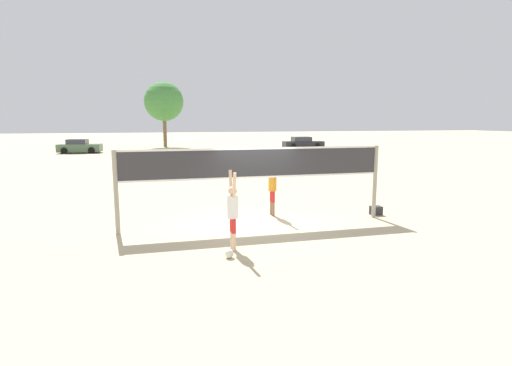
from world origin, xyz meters
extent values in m
plane|color=beige|center=(0.00, 0.00, 0.00)|extent=(200.00, 200.00, 0.00)
cylinder|color=gray|center=(-4.13, 0.00, 1.22)|extent=(0.14, 0.14, 2.45)
cylinder|color=gray|center=(4.13, 0.00, 1.22)|extent=(0.14, 0.14, 2.45)
cube|color=#2D2D33|center=(0.00, 0.00, 1.97)|extent=(8.13, 0.02, 0.95)
cube|color=white|center=(0.00, 0.00, 2.42)|extent=(8.13, 0.03, 0.06)
cube|color=white|center=(0.00, 0.00, 1.53)|extent=(8.13, 0.03, 0.06)
cylinder|color=beige|center=(-1.16, -2.27, 0.23)|extent=(0.11, 0.11, 0.45)
cylinder|color=red|center=(-1.16, -2.27, 0.64)|extent=(0.12, 0.12, 0.37)
cylinder|color=beige|center=(-1.16, -2.07, 0.23)|extent=(0.11, 0.11, 0.45)
cylinder|color=red|center=(-1.16, -2.07, 0.64)|extent=(0.12, 0.12, 0.37)
cylinder|color=white|center=(-1.16, -2.17, 1.12)|extent=(0.28, 0.28, 0.58)
sphere|color=beige|center=(-1.16, -2.17, 1.52)|extent=(0.23, 0.23, 0.23)
cylinder|color=beige|center=(-1.16, -2.41, 1.70)|extent=(0.08, 0.21, 0.65)
cylinder|color=beige|center=(-1.16, -1.93, 1.70)|extent=(0.08, 0.21, 0.65)
cylinder|color=#8C664C|center=(0.87, 1.23, 0.24)|extent=(0.11, 0.11, 0.48)
cylinder|color=red|center=(0.87, 1.23, 0.67)|extent=(0.12, 0.12, 0.39)
cylinder|color=#8C664C|center=(0.87, 1.03, 0.24)|extent=(0.11, 0.11, 0.48)
cylinder|color=red|center=(0.87, 1.03, 0.67)|extent=(0.12, 0.12, 0.39)
cylinder|color=orange|center=(0.87, 1.13, 1.17)|extent=(0.28, 0.28, 0.61)
sphere|color=#8C664C|center=(0.87, 1.13, 1.60)|extent=(0.24, 0.24, 0.24)
cylinder|color=#8C664C|center=(0.87, 1.37, 1.78)|extent=(0.08, 0.22, 0.69)
cylinder|color=#8C664C|center=(0.87, 0.89, 1.78)|extent=(0.08, 0.22, 0.69)
sphere|color=silver|center=(-1.38, -2.79, 0.11)|extent=(0.22, 0.22, 0.22)
cube|color=#2D2D33|center=(4.42, 0.32, 0.15)|extent=(0.38, 0.30, 0.30)
cube|color=#4C6B4C|center=(-10.30, 31.66, 0.52)|extent=(4.22, 2.07, 0.78)
cube|color=#2D333D|center=(-10.51, 31.68, 1.15)|extent=(1.96, 1.76, 0.49)
cylinder|color=black|center=(-8.97, 32.40, 0.32)|extent=(0.65, 0.27, 0.64)
cylinder|color=black|center=(-9.10, 30.73, 0.32)|extent=(0.65, 0.27, 0.64)
cylinder|color=black|center=(-11.51, 32.59, 0.32)|extent=(0.65, 0.27, 0.64)
cylinder|color=black|center=(-11.64, 30.92, 0.32)|extent=(0.65, 0.27, 0.64)
cube|color=#232328|center=(14.11, 32.67, 0.48)|extent=(4.79, 1.96, 0.70)
cube|color=#2D333D|center=(13.88, 32.68, 1.09)|extent=(2.19, 1.71, 0.53)
cylinder|color=black|center=(15.61, 33.46, 0.32)|extent=(0.65, 0.24, 0.64)
cylinder|color=black|center=(15.54, 31.78, 0.32)|extent=(0.65, 0.24, 0.64)
cylinder|color=black|center=(12.68, 33.57, 0.32)|extent=(0.65, 0.24, 0.64)
cylinder|color=black|center=(12.62, 31.89, 0.32)|extent=(0.65, 0.24, 0.64)
cylinder|color=brown|center=(-1.66, 39.30, 2.12)|extent=(0.44, 0.44, 4.25)
sphere|color=#42843D|center=(-1.66, 39.30, 5.56)|extent=(4.76, 4.76, 4.76)
camera|label=1|loc=(-3.02, -11.85, 3.27)|focal=28.00mm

